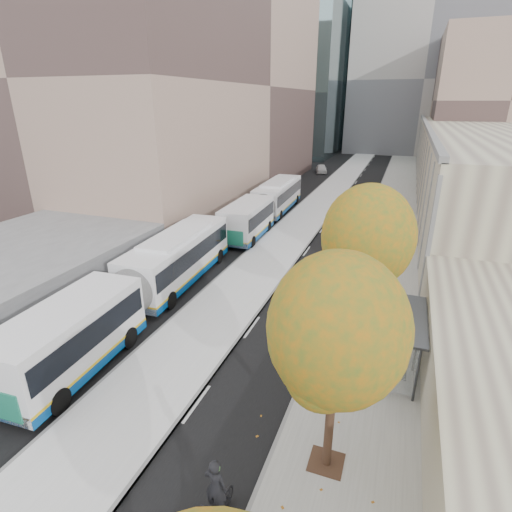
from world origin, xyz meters
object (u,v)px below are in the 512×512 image
at_px(bus_far, 266,204).
at_px(bus_shelter, 407,327).
at_px(bus_near, 143,283).
at_px(distant_car, 321,169).
at_px(cyclist, 217,501).

bearing_deg(bus_far, bus_shelter, -58.60).
height_order(bus_near, distant_car, bus_near).
height_order(bus_shelter, bus_far, bus_far).
xyz_separation_m(bus_shelter, distant_car, (-13.71, 49.32, -1.51)).
height_order(bus_shelter, cyclist, bus_shelter).
height_order(bus_near, cyclist, bus_near).
relative_size(bus_near, cyclist, 8.06).
relative_size(bus_shelter, cyclist, 1.91).
xyz_separation_m(bus_near, cyclist, (9.02, -9.57, -0.82)).
bearing_deg(distant_car, bus_near, -104.81).
xyz_separation_m(bus_shelter, bus_far, (-13.06, 19.93, -0.54)).
bearing_deg(cyclist, bus_far, 112.65).
xyz_separation_m(bus_far, cyclist, (8.50, -28.85, -0.80)).
bearing_deg(cyclist, bus_shelter, 69.19).
bearing_deg(distant_car, bus_shelter, -89.43).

